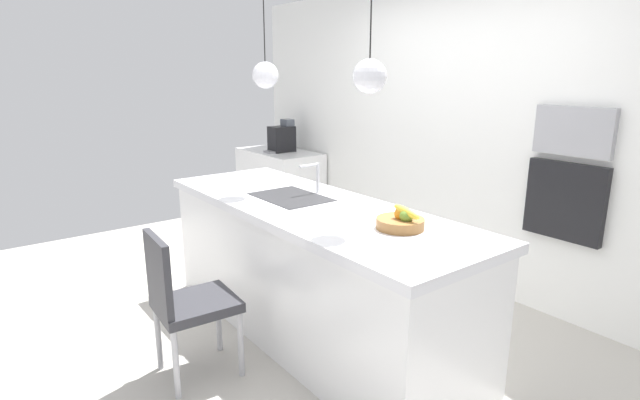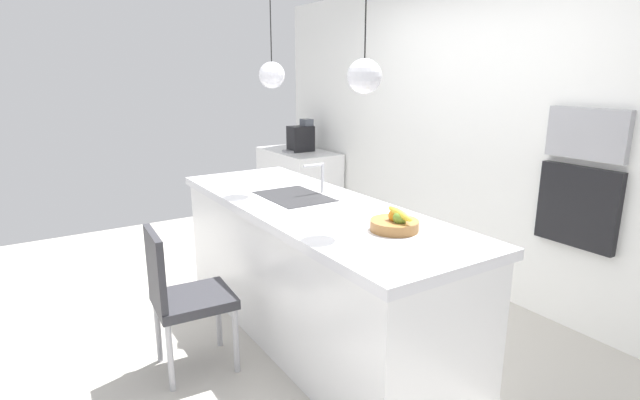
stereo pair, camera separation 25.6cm
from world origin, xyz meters
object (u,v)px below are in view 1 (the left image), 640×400
(chair_near, at_px, (185,299))
(microwave, at_px, (574,131))
(fruit_bowl, at_px, (401,221))
(coffee_machine, at_px, (282,138))
(oven, at_px, (565,201))

(chair_near, bearing_deg, microwave, 69.15)
(fruit_bowl, relative_size, coffee_machine, 0.73)
(fruit_bowl, height_order, microwave, microwave)
(microwave, distance_m, chair_near, 2.81)
(coffee_machine, distance_m, oven, 3.28)
(microwave, relative_size, chair_near, 0.58)
(coffee_machine, height_order, microwave, microwave)
(microwave, height_order, oven, microwave)
(coffee_machine, bearing_deg, chair_near, -43.48)
(oven, relative_size, chair_near, 0.61)
(coffee_machine, relative_size, oven, 0.68)
(coffee_machine, xyz_separation_m, microwave, (3.26, 0.30, 0.36))
(coffee_machine, height_order, chair_near, coffee_machine)
(chair_near, bearing_deg, coffee_machine, 136.52)
(chair_near, bearing_deg, fruit_bowl, 52.66)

